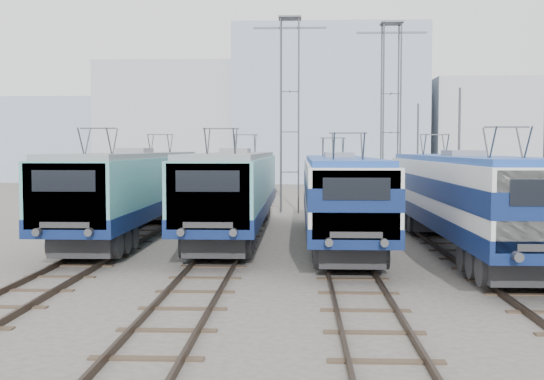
{
  "coord_description": "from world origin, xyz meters",
  "views": [
    {
      "loc": [
        0.64,
        -20.49,
        3.97
      ],
      "look_at": [
        -0.49,
        7.0,
        2.29
      ],
      "focal_mm": 45.0,
      "sensor_mm": 36.0,
      "label": 1
    }
  ],
  "objects_px": {
    "catenary_tower_west": "(290,105)",
    "locomotive_far_right": "(463,193)",
    "locomotive_far_left": "(134,186)",
    "locomotive_center_left": "(235,186)",
    "locomotive_center_right": "(339,190)",
    "catenary_tower_east": "(391,107)",
    "mast_rear": "(418,155)",
    "mast_mid": "(459,158)"
  },
  "relations": [
    {
      "from": "catenary_tower_west",
      "to": "locomotive_far_right",
      "type": "bearing_deg",
      "value": -68.09
    },
    {
      "from": "locomotive_far_left",
      "to": "locomotive_center_left",
      "type": "height_order",
      "value": "locomotive_far_left"
    },
    {
      "from": "locomotive_center_right",
      "to": "catenary_tower_east",
      "type": "xyz_separation_m",
      "value": [
        4.25,
        16.41,
        4.39
      ]
    },
    {
      "from": "locomotive_far_left",
      "to": "mast_rear",
      "type": "relative_size",
      "value": 2.65
    },
    {
      "from": "locomotive_far_left",
      "to": "mast_rear",
      "type": "height_order",
      "value": "mast_rear"
    },
    {
      "from": "locomotive_far_left",
      "to": "mast_mid",
      "type": "distance_m",
      "value": 16.03
    },
    {
      "from": "locomotive_center_right",
      "to": "mast_mid",
      "type": "height_order",
      "value": "mast_mid"
    },
    {
      "from": "catenary_tower_west",
      "to": "mast_rear",
      "type": "xyz_separation_m",
      "value": [
        8.6,
        4.0,
        -3.14
      ]
    },
    {
      "from": "mast_rear",
      "to": "catenary_tower_west",
      "type": "bearing_deg",
      "value": -155.06
    },
    {
      "from": "locomotive_center_left",
      "to": "catenary_tower_west",
      "type": "xyz_separation_m",
      "value": [
        2.25,
        12.28,
        4.34
      ]
    },
    {
      "from": "locomotive_center_right",
      "to": "mast_mid",
      "type": "relative_size",
      "value": 2.52
    },
    {
      "from": "locomotive_far_left",
      "to": "catenary_tower_east",
      "type": "distance_m",
      "value": 20.09
    },
    {
      "from": "catenary_tower_east",
      "to": "catenary_tower_west",
      "type": "bearing_deg",
      "value": -162.9
    },
    {
      "from": "locomotive_center_right",
      "to": "mast_mid",
      "type": "bearing_deg",
      "value": 45.27
    },
    {
      "from": "locomotive_center_left",
      "to": "mast_rear",
      "type": "bearing_deg",
      "value": 56.32
    },
    {
      "from": "locomotive_far_left",
      "to": "catenary_tower_east",
      "type": "xyz_separation_m",
      "value": [
        13.25,
        14.46,
        4.34
      ]
    },
    {
      "from": "catenary_tower_east",
      "to": "mast_rear",
      "type": "xyz_separation_m",
      "value": [
        2.1,
        2.0,
        -3.14
      ]
    },
    {
      "from": "locomotive_center_right",
      "to": "catenary_tower_east",
      "type": "bearing_deg",
      "value": 75.48
    },
    {
      "from": "locomotive_center_left",
      "to": "mast_mid",
      "type": "distance_m",
      "value": 11.73
    },
    {
      "from": "catenary_tower_west",
      "to": "locomotive_far_left",
      "type": "bearing_deg",
      "value": -118.45
    },
    {
      "from": "locomotive_center_right",
      "to": "locomotive_center_left",
      "type": "bearing_deg",
      "value": 154.7
    },
    {
      "from": "locomotive_far_left",
      "to": "locomotive_far_right",
      "type": "relative_size",
      "value": 1.02
    },
    {
      "from": "locomotive_center_right",
      "to": "catenary_tower_east",
      "type": "relative_size",
      "value": 1.47
    },
    {
      "from": "catenary_tower_west",
      "to": "mast_mid",
      "type": "height_order",
      "value": "catenary_tower_west"
    },
    {
      "from": "locomotive_far_right",
      "to": "catenary_tower_west",
      "type": "relative_size",
      "value": 1.51
    },
    {
      "from": "locomotive_far_left",
      "to": "locomotive_center_right",
      "type": "xyz_separation_m",
      "value": [
        9.0,
        -1.95,
        -0.05
      ]
    },
    {
      "from": "catenary_tower_east",
      "to": "mast_rear",
      "type": "distance_m",
      "value": 4.28
    },
    {
      "from": "locomotive_center_right",
      "to": "locomotive_far_right",
      "type": "xyz_separation_m",
      "value": [
        4.5,
        -2.38,
        0.06
      ]
    },
    {
      "from": "locomotive_center_left",
      "to": "locomotive_far_right",
      "type": "relative_size",
      "value": 1.02
    },
    {
      "from": "locomotive_center_left",
      "to": "locomotive_center_right",
      "type": "height_order",
      "value": "locomotive_center_left"
    },
    {
      "from": "locomotive_far_right",
      "to": "mast_mid",
      "type": "distance_m",
      "value": 9.06
    },
    {
      "from": "locomotive_center_right",
      "to": "locomotive_far_right",
      "type": "relative_size",
      "value": 0.97
    },
    {
      "from": "locomotive_center_left",
      "to": "catenary_tower_east",
      "type": "height_order",
      "value": "catenary_tower_east"
    },
    {
      "from": "locomotive_center_left",
      "to": "catenary_tower_west",
      "type": "distance_m",
      "value": 13.22
    },
    {
      "from": "locomotive_far_left",
      "to": "catenary_tower_east",
      "type": "bearing_deg",
      "value": 47.5
    },
    {
      "from": "locomotive_center_left",
      "to": "mast_mid",
      "type": "xyz_separation_m",
      "value": [
        10.85,
        4.28,
        1.2
      ]
    },
    {
      "from": "locomotive_center_left",
      "to": "mast_rear",
      "type": "xyz_separation_m",
      "value": [
        10.85,
        16.28,
        1.2
      ]
    },
    {
      "from": "mast_mid",
      "to": "catenary_tower_west",
      "type": "bearing_deg",
      "value": 137.07
    },
    {
      "from": "locomotive_center_right",
      "to": "mast_rear",
      "type": "relative_size",
      "value": 2.52
    },
    {
      "from": "catenary_tower_west",
      "to": "mast_rear",
      "type": "relative_size",
      "value": 1.71
    },
    {
      "from": "locomotive_far_right",
      "to": "catenary_tower_west",
      "type": "bearing_deg",
      "value": 111.91
    },
    {
      "from": "locomotive_far_left",
      "to": "locomotive_far_right",
      "type": "bearing_deg",
      "value": -17.77
    }
  ]
}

